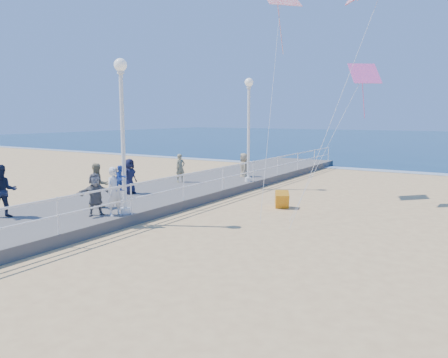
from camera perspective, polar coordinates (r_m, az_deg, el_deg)
The scene contains 16 objects.
ground at distance 12.82m, azimuth 4.84°, elevation -9.05°, with size 160.00×160.00×0.00m, color #E9BE7A.
surf_line at distance 32.13m, azimuth 21.71°, elevation 0.90°, with size 160.00×1.20×0.04m, color silver.
boardwalk at distance 17.38m, azimuth -17.81°, elevation -4.13°, with size 5.00×44.00×0.40m, color slate.
railing at distance 15.42m, azimuth -12.06°, elevation -1.48°, with size 0.05×42.00×0.55m.
lamp_post_mid at distance 15.42m, azimuth -13.15°, elevation 7.50°, with size 0.44×0.44×5.32m.
lamp_post_far at distance 22.70m, azimuth 3.24°, elevation 7.87°, with size 0.44×0.44×5.32m.
woman_holding_toddler at distance 15.38m, azimuth -14.06°, elevation -1.59°, with size 0.62×0.40×1.69m, color silver.
toddler_held at distance 15.31m, azimuth -13.33°, elevation 0.09°, with size 0.43×0.34×0.89m, color blue.
spectator_1 at distance 16.84m, azimuth -16.12°, elevation -0.86°, with size 0.81×0.63×1.67m, color gray.
spectator_4 at distance 19.60m, azimuth -12.24°, elevation 0.35°, with size 0.76×0.49×1.55m, color #171A34.
spectator_5 at distance 15.63m, azimuth -16.45°, elevation -1.92°, with size 1.37×0.43×1.47m, color slate.
spectator_6 at distance 22.69m, azimuth -5.72°, elevation 1.43°, with size 0.53×0.35×1.46m, color gray.
spectator_7 at distance 16.39m, azimuth -26.92°, elevation -1.45°, with size 0.87×0.68×1.80m, color #192038.
beach_walker_c at distance 24.67m, azimuth 2.63°, elevation 1.39°, with size 0.85×0.55×1.73m, color gray.
box_kite at distance 18.33m, azimuth 7.58°, elevation -2.85°, with size 0.55×0.55×0.60m, color #C54A0B.
kite_diamond_pink at distance 19.74m, azimuth 17.89°, elevation 13.01°, with size 1.21×1.21×0.02m, color #E253A6.
Camera 1 is at (5.53, -10.92, 3.80)m, focal length 35.00 mm.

